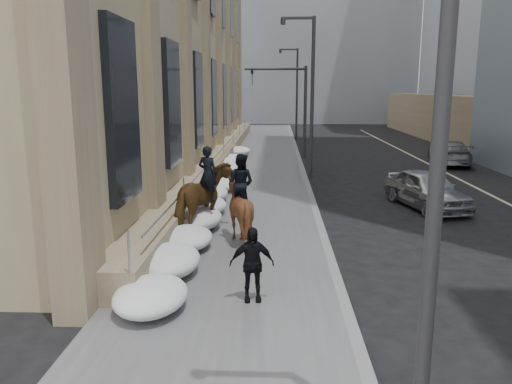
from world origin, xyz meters
TOP-DOWN VIEW (x-y plane):
  - ground at (0.00, 0.00)m, footprint 140.00×140.00m
  - sidewalk at (0.00, 10.00)m, footprint 5.00×80.00m
  - curb at (2.62, 10.00)m, footprint 0.24×80.00m
  - lane_line at (10.50, 10.00)m, footprint 0.15×70.00m
  - limestone_building at (-5.26, 19.96)m, footprint 6.10×44.00m
  - bg_building_mid at (4.00, 60.00)m, footprint 30.00×12.00m
  - bg_building_far at (-6.00, 72.00)m, footprint 24.00×12.00m
  - streetlight_near at (2.74, -6.00)m, footprint 1.71×0.24m
  - streetlight_mid at (2.74, 14.00)m, footprint 1.71×0.24m
  - streetlight_far at (2.74, 34.00)m, footprint 1.71×0.24m
  - traffic_signal at (2.07, 22.00)m, footprint 4.10×0.22m
  - snow_bank at (-1.42, 8.11)m, footprint 1.70×18.10m
  - mounted_horse_left at (-1.06, 3.50)m, footprint 1.97×2.78m
  - mounted_horse_right at (0.06, 2.72)m, footprint 2.04×2.14m
  - pedestrian at (0.64, -1.45)m, footprint 0.99×0.50m
  - car_silver at (6.96, 7.71)m, footprint 2.77×4.67m
  - car_grey at (11.66, 19.19)m, footprint 2.90×5.33m

SIDE VIEW (x-z plane):
  - ground at x=0.00m, z-range 0.00..0.00m
  - lane_line at x=10.50m, z-range 0.00..0.01m
  - sidewalk at x=0.00m, z-range 0.00..0.12m
  - curb at x=2.62m, z-range 0.00..0.12m
  - snow_bank at x=-1.42m, z-range 0.09..0.85m
  - car_grey at x=11.66m, z-range 0.00..1.47m
  - car_silver at x=6.96m, z-range 0.00..1.49m
  - pedestrian at x=0.64m, z-range 0.12..1.74m
  - mounted_horse_right at x=0.06m, z-range -0.11..2.48m
  - mounted_horse_left at x=-1.06m, z-range -0.12..2.61m
  - traffic_signal at x=2.07m, z-range 1.00..7.00m
  - streetlight_near at x=2.74m, z-range 0.58..8.58m
  - streetlight_mid at x=2.74m, z-range 0.58..8.58m
  - streetlight_far at x=2.74m, z-range 0.58..8.58m
  - limestone_building at x=-5.26m, z-range -0.10..17.90m
  - bg_building_far at x=-6.00m, z-range 0.00..20.00m
  - bg_building_mid at x=4.00m, z-range 0.00..28.00m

